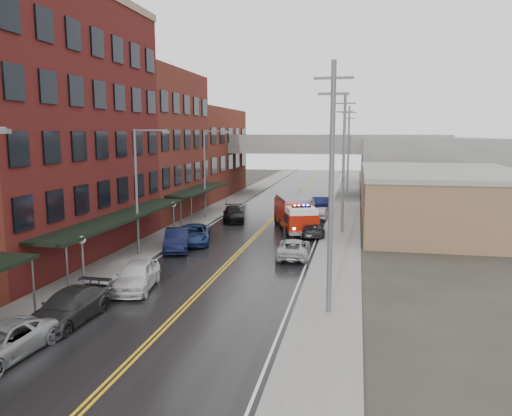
{
  "coord_description": "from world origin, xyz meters",
  "views": [
    {
      "loc": [
        8.37,
        -8.4,
        8.74
      ],
      "look_at": [
        0.79,
        28.87,
        3.0
      ],
      "focal_mm": 35.0,
      "sensor_mm": 36.0,
      "label": 1
    }
  ],
  "objects": [
    {
      "name": "road",
      "position": [
        0.0,
        30.0,
        0.01
      ],
      "size": [
        11.0,
        160.0,
        0.02
      ],
      "primitive_type": "cube",
      "color": "black",
      "rests_on": "ground"
    },
    {
      "name": "sidewalk_left",
      "position": [
        -7.3,
        30.0,
        0.07
      ],
      "size": [
        3.0,
        160.0,
        0.15
      ],
      "primitive_type": "cube",
      "color": "slate",
      "rests_on": "ground"
    },
    {
      "name": "sidewalk_right",
      "position": [
        7.3,
        30.0,
        0.07
      ],
      "size": [
        3.0,
        160.0,
        0.15
      ],
      "primitive_type": "cube",
      "color": "slate",
      "rests_on": "ground"
    },
    {
      "name": "curb_left",
      "position": [
        -5.65,
        30.0,
        0.07
      ],
      "size": [
        0.3,
        160.0,
        0.15
      ],
      "primitive_type": "cube",
      "color": "gray",
      "rests_on": "ground"
    },
    {
      "name": "curb_right",
      "position": [
        5.65,
        30.0,
        0.07
      ],
      "size": [
        0.3,
        160.0,
        0.15
      ],
      "primitive_type": "cube",
      "color": "gray",
      "rests_on": "ground"
    },
    {
      "name": "brick_building_b",
      "position": [
        -13.3,
        23.0,
        9.0
      ],
      "size": [
        9.0,
        20.0,
        18.0
      ],
      "primitive_type": "cube",
      "color": "#4F1615",
      "rests_on": "ground"
    },
    {
      "name": "brick_building_c",
      "position": [
        -13.3,
        40.5,
        7.5
      ],
      "size": [
        9.0,
        15.0,
        15.0
      ],
      "primitive_type": "cube",
      "color": "#5F271C",
      "rests_on": "ground"
    },
    {
      "name": "brick_building_far",
      "position": [
        -13.3,
        58.0,
        6.0
      ],
      "size": [
        9.0,
        20.0,
        12.0
      ],
      "primitive_type": "cube",
      "color": "maroon",
      "rests_on": "ground"
    },
    {
      "name": "tan_building",
      "position": [
        16.0,
        40.0,
        2.5
      ],
      "size": [
        14.0,
        22.0,
        5.0
      ],
      "primitive_type": "cube",
      "color": "brown",
      "rests_on": "ground"
    },
    {
      "name": "right_far_block",
      "position": [
        18.0,
        70.0,
        4.0
      ],
      "size": [
        18.0,
        30.0,
        8.0
      ],
      "primitive_type": "cube",
      "color": "slate",
      "rests_on": "ground"
    },
    {
      "name": "awning_1",
      "position": [
        -7.49,
        23.0,
        2.99
      ],
      "size": [
        2.6,
        18.0,
        3.09
      ],
      "color": "black",
      "rests_on": "ground"
    },
    {
      "name": "awning_2",
      "position": [
        -7.49,
        40.5,
        2.99
      ],
      "size": [
        2.6,
        13.0,
        3.09
      ],
      "color": "black",
      "rests_on": "ground"
    },
    {
      "name": "globe_lamp_1",
      "position": [
        -6.4,
        16.0,
        2.31
      ],
      "size": [
        0.44,
        0.44,
        3.12
      ],
      "color": "#59595B",
      "rests_on": "ground"
    },
    {
      "name": "globe_lamp_2",
      "position": [
        -6.4,
        30.0,
        2.31
      ],
      "size": [
        0.44,
        0.44,
        3.12
      ],
      "color": "#59595B",
      "rests_on": "ground"
    },
    {
      "name": "street_lamp_1",
      "position": [
        -6.55,
        24.0,
        5.19
      ],
      "size": [
        2.64,
        0.22,
        9.0
      ],
      "color": "#59595B",
      "rests_on": "ground"
    },
    {
      "name": "street_lamp_2",
      "position": [
        -6.55,
        40.0,
        5.19
      ],
      "size": [
        2.64,
        0.22,
        9.0
      ],
      "color": "#59595B",
      "rests_on": "ground"
    },
    {
      "name": "utility_pole_0",
      "position": [
        7.2,
        15.0,
        6.31
      ],
      "size": [
        1.8,
        0.24,
        12.0
      ],
      "color": "#59595B",
      "rests_on": "ground"
    },
    {
      "name": "utility_pole_1",
      "position": [
        7.2,
        35.0,
        6.31
      ],
      "size": [
        1.8,
        0.24,
        12.0
      ],
      "color": "#59595B",
      "rests_on": "ground"
    },
    {
      "name": "utility_pole_2",
      "position": [
        7.2,
        55.0,
        6.31
      ],
      "size": [
        1.8,
        0.24,
        12.0
      ],
      "color": "#59595B",
      "rests_on": "ground"
    },
    {
      "name": "overpass",
      "position": [
        0.0,
        62.0,
        5.99
      ],
      "size": [
        40.0,
        10.0,
        7.5
      ],
      "color": "slate",
      "rests_on": "ground"
    },
    {
      "name": "fire_truck",
      "position": [
        2.98,
        35.63,
        1.58
      ],
      "size": [
        5.07,
        8.36,
        2.91
      ],
      "rotation": [
        0.0,
        0.0,
        0.32
      ],
      "color": "#961506",
      "rests_on": "ground"
    },
    {
      "name": "parked_car_left_2",
      "position": [
        -5.0,
        7.58,
        0.67
      ],
      "size": [
        2.48,
        4.91,
        1.33
      ],
      "primitive_type": "imported",
      "rotation": [
        0.0,
        0.0,
        -0.06
      ],
      "color": "gray",
      "rests_on": "ground"
    },
    {
      "name": "parked_car_left_3",
      "position": [
        -4.58,
        11.62,
        0.74
      ],
      "size": [
        2.19,
        5.16,
        1.48
      ],
      "primitive_type": "imported",
      "rotation": [
        0.0,
        0.0,
        -0.02
      ],
      "color": "#252528",
      "rests_on": "ground"
    },
    {
      "name": "parked_car_left_4",
      "position": [
        -3.6,
        16.8,
        0.81
      ],
      "size": [
        2.7,
        5.02,
        1.62
      ],
      "primitive_type": "imported",
      "rotation": [
        0.0,
        0.0,
        0.17
      ],
      "color": "silver",
      "rests_on": "ground"
    },
    {
      "name": "parked_car_left_5",
      "position": [
        -4.69,
        26.21,
        0.81
      ],
      "size": [
        3.03,
        5.22,
        1.63
      ],
      "primitive_type": "imported",
      "rotation": [
        0.0,
        0.0,
        0.28
      ],
      "color": "black",
      "rests_on": "ground"
    },
    {
      "name": "parked_car_left_6",
      "position": [
        -4.25,
        28.8,
        0.74
      ],
      "size": [
        3.75,
        5.78,
        1.48
      ],
      "primitive_type": "imported",
      "rotation": [
        0.0,
        0.0,
        0.26
      ],
      "color": "navy",
      "rests_on": "ground"
    },
    {
      "name": "parked_car_left_7",
      "position": [
        -3.62,
        39.2,
        0.74
      ],
      "size": [
        3.28,
        5.46,
        1.48
      ],
      "primitive_type": "imported",
      "rotation": [
        0.0,
        0.0,
        0.25
      ],
      "color": "black",
      "rests_on": "ground"
    },
    {
      "name": "parked_car_right_0",
      "position": [
        4.11,
        25.85,
        0.67
      ],
      "size": [
        2.51,
        4.95,
        1.34
      ],
      "primitive_type": "imported",
      "rotation": [
        0.0,
        0.0,
        3.2
      ],
      "color": "#9DA1A4",
      "rests_on": "ground"
    },
    {
      "name": "parked_car_right_1",
      "position": [
        4.74,
        33.69,
        0.73
      ],
      "size": [
        2.57,
        5.24,
        1.47
      ],
      "primitive_type": "imported",
      "rotation": [
        0.0,
        0.0,
        3.25
      ],
      "color": "black",
      "rests_on": "ground"
    },
    {
      "name": "parked_car_right_2",
      "position": [
        5.0,
        42.03,
        0.68
      ],
      "size": [
        2.28,
        4.22,
        1.36
      ],
      "primitive_type": "imported",
      "rotation": [
        0.0,
        0.0,
        2.97
      ],
      "color": "silver",
      "rests_on": "ground"
    },
    {
      "name": "parked_car_right_3",
      "position": [
        4.37,
        47.8,
        0.82
      ],
      "size": [
        2.69,
        5.23,
        1.64
      ],
      "primitive_type": "imported",
      "rotation": [
        0.0,
        0.0,
        3.34
      ],
      "color": "black",
      "rests_on": "ground"
    }
  ]
}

